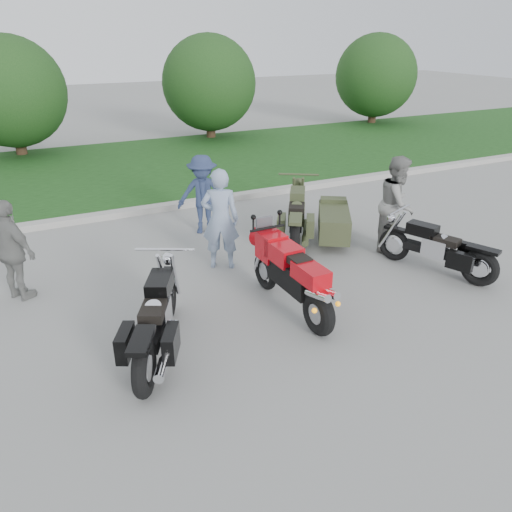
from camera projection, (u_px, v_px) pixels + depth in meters
name	position (u px, v px, depth m)	size (l,w,h in m)	color
ground	(290.00, 327.00, 7.44)	(80.00, 80.00, 0.00)	gray
curb	(170.00, 206.00, 12.32)	(60.00, 0.30, 0.15)	#A9A59F
grass_strip	(131.00, 168.00, 15.73)	(60.00, 8.00, 0.14)	#276021
tree_mid_left	(10.00, 92.00, 16.40)	(3.60, 3.60, 4.00)	#3F2B1C
tree_mid_right	(209.00, 83.00, 19.19)	(3.60, 3.60, 4.00)	#3F2B1C
tree_far_right	(376.00, 76.00, 22.38)	(3.60, 3.60, 4.00)	#3F2B1C
sportbike_red	(292.00, 274.00, 7.62)	(0.40, 2.27, 1.08)	black
cruiser_left	(156.00, 323.00, 6.61)	(1.25, 2.32, 0.96)	black
cruiser_right	(441.00, 251.00, 8.91)	(1.02, 2.12, 0.86)	black
cruiser_sidecar	(318.00, 221.00, 10.28)	(1.99, 2.37, 0.98)	black
person_stripe	(220.00, 219.00, 8.97)	(0.68, 0.45, 1.87)	#8B9EBD
person_grey	(397.00, 204.00, 9.77)	(0.91, 0.71, 1.88)	gray
person_denim	(203.00, 195.00, 10.59)	(1.10, 0.63, 1.70)	navy
person_back	(12.00, 251.00, 7.91)	(0.99, 0.41, 1.68)	gray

